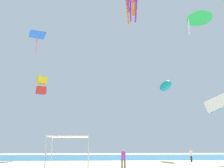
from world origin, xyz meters
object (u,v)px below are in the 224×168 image
Objects in this scene: person_leftmost at (123,157)px; kite_diamond_blue at (37,36)px; kite_inflatable_teal at (165,86)px; person_central at (191,154)px; kite_delta_green at (199,17)px; kite_box_yellow at (41,85)px; canopy_tent at (69,138)px.

kite_diamond_blue reaches higher than person_leftmost.
kite_inflatable_teal is at bearing 14.38° from kite_diamond_blue.
kite_delta_green is at bearing 121.19° from person_central.
person_central is 0.34× the size of kite_delta_green.
kite_delta_green is 1.55× the size of kite_box_yellow.
person_central is 23.28m from kite_diamond_blue.
kite_box_yellow is (-6.42, 21.32, 8.93)m from canopy_tent.
canopy_tent is 1.81× the size of person_leftmost.
kite_inflatable_teal is at bearing 34.87° from person_leftmost.
person_central is 12.32m from kite_inflatable_teal.
kite_diamond_blue is 0.50× the size of kite_inflatable_teal.
kite_diamond_blue is 14.25m from kite_box_yellow.
kite_delta_green is (21.90, 6.56, 6.78)m from kite_diamond_blue.
person_leftmost is 13.22m from person_central.
person_leftmost reaches higher than person_central.
canopy_tent is 0.64× the size of kite_delta_green.
kite_box_yellow is at bearing 78.41° from kite_diamond_blue.
person_leftmost is at bearing -42.42° from kite_diamond_blue.
person_leftmost is 0.68× the size of kite_diamond_blue.
kite_delta_green is (3.22, 1.38, 19.67)m from person_central.
canopy_tent is 28.74m from kite_delta_green.
kite_inflatable_teal reaches higher than person_leftmost.
person_leftmost is 23.31m from kite_box_yellow.
person_central is at bearing -46.35° from kite_box_yellow.
person_leftmost is at bearing -124.42° from kite_delta_green.
kite_box_yellow reaches higher than kite_inflatable_teal.
canopy_tent is at bearing -167.56° from person_leftmost.
kite_inflatable_teal is 1.59× the size of kite_box_yellow.
kite_box_yellow is (-19.73, 2.01, 0.17)m from kite_inflatable_teal.
kite_diamond_blue is at bearing -146.72° from kite_delta_green.
kite_delta_green reaches higher than person_leftmost.
kite_box_yellow is at bearing -104.94° from person_central.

